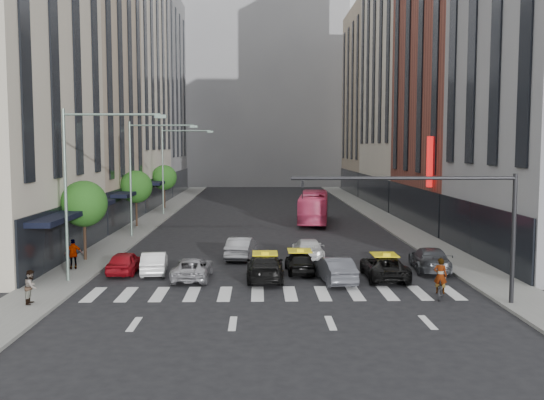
{
  "coord_description": "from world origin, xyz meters",
  "views": [
    {
      "loc": [
        -0.92,
        -27.66,
        7.19
      ],
      "look_at": [
        -0.14,
        8.52,
        4.0
      ],
      "focal_mm": 40.0,
      "sensor_mm": 36.0,
      "label": 1
    }
  ],
  "objects": [
    {
      "name": "tree_near",
      "position": [
        -11.8,
        10.0,
        3.65
      ],
      "size": [
        2.88,
        2.88,
        4.95
      ],
      "color": "black",
      "rests_on": "sidewalk_left"
    },
    {
      "name": "car_grey_curb",
      "position": [
        9.0,
        6.85,
        0.69
      ],
      "size": [
        2.37,
        4.89,
        1.37
      ],
      "primitive_type": "imported",
      "rotation": [
        0.0,
        0.0,
        3.04
      ],
      "color": "#3D4045",
      "rests_on": "ground"
    },
    {
      "name": "ground",
      "position": [
        0.0,
        0.0,
        0.0
      ],
      "size": [
        160.0,
        160.0,
        0.0
      ],
      "primitive_type": "plane",
      "color": "black",
      "rests_on": "ground"
    },
    {
      "name": "taxi_right",
      "position": [
        5.91,
        4.78,
        0.65
      ],
      "size": [
        2.23,
        4.71,
        1.3
      ],
      "primitive_type": "imported",
      "rotation": [
        0.0,
        0.0,
        3.13
      ],
      "color": "black",
      "rests_on": "ground"
    },
    {
      "name": "car_grey_mid",
      "position": [
        3.12,
        4.0,
        0.69
      ],
      "size": [
        1.98,
        4.33,
        1.38
      ],
      "primitive_type": "imported",
      "rotation": [
        0.0,
        0.0,
        3.27
      ],
      "color": "#45474E",
      "rests_on": "ground"
    },
    {
      "name": "car_silver",
      "position": [
        -4.55,
        4.88,
        0.59
      ],
      "size": [
        2.04,
        4.28,
        1.18
      ],
      "primitive_type": "imported",
      "rotation": [
        0.0,
        0.0,
        3.12
      ],
      "color": "#A4A3A9",
      "rests_on": "ground"
    },
    {
      "name": "car_red",
      "position": [
        -8.55,
        6.48,
        0.64
      ],
      "size": [
        1.63,
        3.8,
        1.28
      ],
      "primitive_type": "imported",
      "rotation": [
        0.0,
        0.0,
        3.11
      ],
      "color": "maroon",
      "rests_on": "ground"
    },
    {
      "name": "bus",
      "position": [
        4.24,
        29.01,
        1.49
      ],
      "size": [
        3.76,
        10.9,
        2.97
      ],
      "primitive_type": "imported",
      "rotation": [
        0.0,
        0.0,
        3.02
      ],
      "color": "#F24777",
      "rests_on": "ground"
    },
    {
      "name": "pedestrian_near",
      "position": [
        -11.16,
        -0.71,
        0.92
      ],
      "size": [
        0.62,
        0.78,
        1.54
      ],
      "primitive_type": "imported",
      "rotation": [
        0.0,
        0.0,
        1.63
      ],
      "color": "gray",
      "rests_on": "sidewalk_left"
    },
    {
      "name": "building_right_d",
      "position": [
        17.0,
        65.0,
        14.0
      ],
      "size": [
        8.0,
        18.0,
        28.0
      ],
      "primitive_type": "cube",
      "color": "tan",
      "rests_on": "ground"
    },
    {
      "name": "streetlamp_mid",
      "position": [
        -10.04,
        20.0,
        5.9
      ],
      "size": [
        5.38,
        0.25,
        9.0
      ],
      "color": "gray",
      "rests_on": "sidewalk_left"
    },
    {
      "name": "car_row2_right",
      "position": [
        2.22,
        10.73,
        0.65
      ],
      "size": [
        1.91,
        4.53,
        1.31
      ],
      "primitive_type": "imported",
      "rotation": [
        0.0,
        0.0,
        3.16
      ],
      "color": "silver",
      "rests_on": "ground"
    },
    {
      "name": "motorcycle",
      "position": [
        7.67,
        0.41,
        0.45
      ],
      "size": [
        1.17,
        1.83,
        0.91
      ],
      "primitive_type": "imported",
      "rotation": [
        0.0,
        0.0,
        2.78
      ],
      "color": "black",
      "rests_on": "ground"
    },
    {
      "name": "pedestrian_far",
      "position": [
        -11.62,
        7.04,
        1.02
      ],
      "size": [
        1.11,
        0.79,
        1.74
      ],
      "primitive_type": "imported",
      "rotation": [
        0.0,
        0.0,
        3.54
      ],
      "color": "gray",
      "rests_on": "sidewalk_left"
    },
    {
      "name": "car_white_front",
      "position": [
        -6.88,
        6.42,
        0.63
      ],
      "size": [
        1.73,
        3.94,
        1.26
      ],
      "primitive_type": "imported",
      "rotation": [
        0.0,
        0.0,
        3.25
      ],
      "color": "white",
      "rests_on": "ground"
    },
    {
      "name": "streetlamp_far",
      "position": [
        -10.04,
        36.0,
        5.9
      ],
      "size": [
        5.38,
        0.25,
        9.0
      ],
      "color": "gray",
      "rests_on": "sidewalk_left"
    },
    {
      "name": "car_row2_left",
      "position": [
        -2.05,
        10.89,
        0.71
      ],
      "size": [
        2.08,
        4.5,
        1.43
      ],
      "primitive_type": "imported",
      "rotation": [
        0.0,
        0.0,
        3.01
      ],
      "color": "gray",
      "rests_on": "ground"
    },
    {
      "name": "tree_far",
      "position": [
        -11.8,
        42.0,
        3.65
      ],
      "size": [
        2.88,
        2.88,
        4.95
      ],
      "color": "black",
      "rests_on": "sidewalk_left"
    },
    {
      "name": "streetlamp_near",
      "position": [
        -10.04,
        4.0,
        5.9
      ],
      "size": [
        5.38,
        0.25,
        9.0
      ],
      "color": "gray",
      "rests_on": "sidewalk_left"
    },
    {
      "name": "taxi_left",
      "position": [
        -0.6,
        4.67,
        0.71
      ],
      "size": [
        2.02,
        4.91,
        1.42
      ],
      "primitive_type": "imported",
      "rotation": [
        0.0,
        0.0,
        3.15
      ],
      "color": "black",
      "rests_on": "ground"
    },
    {
      "name": "building_left_b",
      "position": [
        -17.0,
        28.0,
        12.0
      ],
      "size": [
        8.0,
        16.0,
        24.0
      ],
      "primitive_type": "cube",
      "color": "tan",
      "rests_on": "ground"
    },
    {
      "name": "sidewalk_left",
      "position": [
        -11.5,
        30.0,
        0.07
      ],
      "size": [
        3.0,
        96.0,
        0.15
      ],
      "primitive_type": "cube",
      "color": "slate",
      "rests_on": "ground"
    },
    {
      "name": "sidewalk_right",
      "position": [
        11.5,
        30.0,
        0.07
      ],
      "size": [
        3.0,
        96.0,
        0.15
      ],
      "primitive_type": "cube",
      "color": "slate",
      "rests_on": "ground"
    },
    {
      "name": "building_right_c",
      "position": [
        17.0,
        46.0,
        20.0
      ],
      "size": [
        8.0,
        20.0,
        40.0
      ],
      "primitive_type": "cube",
      "color": "beige",
      "rests_on": "ground"
    },
    {
      "name": "building_left_d",
      "position": [
        -17.0,
        65.0,
        15.0
      ],
      "size": [
        8.0,
        18.0,
        30.0
      ],
      "primitive_type": "cube",
      "color": "gray",
      "rests_on": "ground"
    },
    {
      "name": "building_far",
      "position": [
        0.0,
        85.0,
        18.0
      ],
      "size": [
        30.0,
        10.0,
        36.0
      ],
      "primitive_type": "cube",
      "color": "gray",
      "rests_on": "ground"
    },
    {
      "name": "tree_mid",
      "position": [
        -11.8,
        26.0,
        3.65
      ],
      "size": [
        2.88,
        2.88,
        4.95
      ],
      "color": "black",
      "rests_on": "sidewalk_left"
    },
    {
      "name": "building_right_b",
      "position": [
        17.0,
        27.0,
        13.0
      ],
      "size": [
        8.0,
        18.0,
        26.0
      ],
      "primitive_type": "cube",
      "color": "brown",
      "rests_on": "ground"
    },
    {
      "name": "building_left_c",
      "position": [
        -17.0,
        46.0,
        18.0
      ],
      "size": [
        8.0,
        20.0,
        36.0
      ],
      "primitive_type": "cube",
      "color": "beige",
      "rests_on": "ground"
    },
    {
      "name": "taxi_center",
      "position": [
        1.39,
        6.35,
        0.63
      ],
      "size": [
        1.66,
        3.78,
        1.27
      ],
      "primitive_type": "imported",
      "rotation": [
        0.0,
        0.0,
        3.19
      ],
      "color": "black",
      "rests_on": "ground"
    },
    {
      "name": "liberty_sign",
      "position": [
        12.6,
        20.0,
        6.0
      ],
      "size": [
        0.3,
        0.7,
        4.0
      ],
      "color": "red",
      "rests_on": "ground"
    },
    {
      "name": "traffic_signal",
      "position": [
        7.69,
        -1.0,
        4.47
      ],
      "size": [
        10.1,
        0.2,
        6.0
      ],
      "color": "black",
      "rests_on": "ground"
    },
    {
      "name": "building_left_a",
      "position": [
        -17.0,
        11.0,
        14.0
      ],
      "size": [
        8.0,
        18.0,
        28.0
      ],
      "primitive_type": "cube",
      "color": "beige",
      "rests_on": "ground"
    },
    {
      "name": "rider",
      "position": [
        7.67,
        0.41,
        1.76
      ],
      "size": [
        0.72,
        0.6,
        1.7
      ],
      "primitive_type": "imported",
      "rotation": [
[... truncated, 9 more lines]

